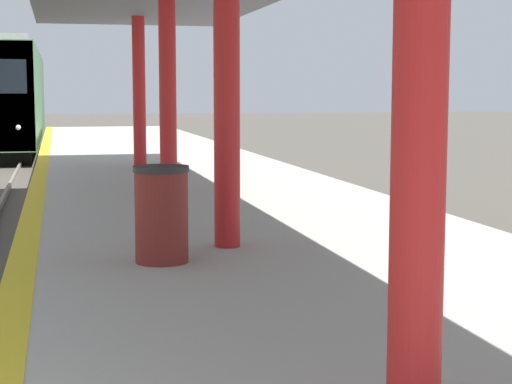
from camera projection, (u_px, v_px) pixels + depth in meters
train at (11, 98)px, 39.00m from camera, size 2.62×21.05×4.64m
trash_bin at (161, 214)px, 8.58m from camera, size 0.56×0.56×0.98m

